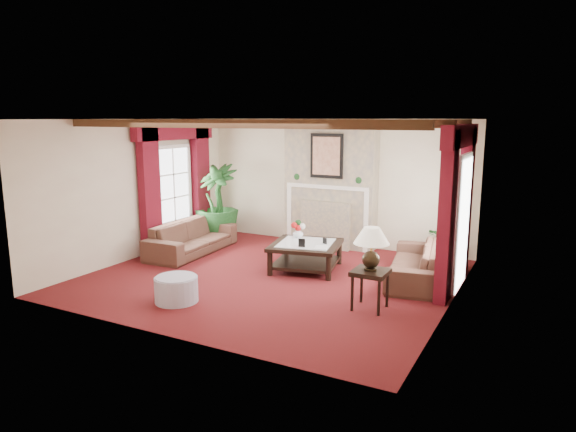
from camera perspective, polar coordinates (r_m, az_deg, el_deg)
The scene contains 23 objects.
floor at distance 8.98m, azimuth -1.83°, elevation -6.80°, with size 6.00×6.00×0.00m, color #400B0F.
ceiling at distance 8.56m, azimuth -1.94°, elevation 10.69°, with size 6.00×6.00×0.00m, color white.
back_wall at distance 11.12m, azimuth 5.14°, elevation 3.72°, with size 6.00×0.02×2.70m, color beige.
left_wall at distance 10.46m, azimuth -16.35°, elevation 2.88°, with size 0.02×5.50×2.70m, color beige.
right_wall at distance 7.67m, azimuth 18.02°, elevation -0.00°, with size 0.02×5.50×2.70m, color beige.
ceiling_beams at distance 8.56m, azimuth -1.94°, elevation 10.29°, with size 6.00×3.00×0.12m, color #371D11, non-canonical shape.
fireplace at distance 10.85m, azimuth 4.85°, elevation 10.70°, with size 2.00×0.52×2.70m, color tan, non-canonical shape.
french_door_left at distance 11.11m, azimuth -12.85°, elevation 7.53°, with size 0.10×1.10×2.16m, color white, non-canonical shape.
french_door_right at distance 8.55m, azimuth 19.30°, elevation 6.27°, with size 0.10×1.10×2.16m, color white, non-canonical shape.
curtains_left at distance 11.02m, azimuth -12.50°, elevation 9.71°, with size 0.20×2.40×2.55m, color #550B17, non-canonical shape.
curtains_right at distance 8.55m, azimuth 18.74°, elevation 9.13°, with size 0.20×2.40×2.55m, color #550B17, non-canonical shape.
sofa_left at distance 10.64m, azimuth -10.65°, elevation -1.79°, with size 0.76×2.23×0.86m, color #320D1A.
sofa_right at distance 8.99m, azimuth 14.03°, elevation -4.37°, with size 0.96×2.18×0.82m, color #320D1A.
potted_palm at distance 11.64m, azimuth -7.87°, elevation -0.36°, with size 1.08×1.78×0.96m, color black.
small_plant at distance 9.88m, azimuth 17.63°, elevation -3.61°, with size 1.09×1.13×0.68m, color black.
coffee_table at distance 9.36m, azimuth 2.00°, elevation -4.50°, with size 1.20×1.20×0.49m, color black, non-canonical shape.
side_table at distance 7.56m, azimuth 9.09°, elevation -8.06°, with size 0.49×0.49×0.58m, color black, non-canonical shape.
ottoman at distance 7.96m, azimuth -12.30°, elevation -7.98°, with size 0.65×0.65×0.38m, color gray.
table_lamp at distance 7.38m, azimuth 9.23°, elevation -3.56°, with size 0.51×0.51×0.65m, color black, non-canonical shape.
flower_vase at distance 9.67m, azimuth 1.12°, elevation -1.91°, with size 0.26×0.26×0.20m, color silver.
book at distance 8.92m, azimuth 3.01°, elevation -2.67°, with size 0.22×0.08×0.30m, color black.
photo_frame_a at distance 8.98m, azimuth 1.54°, elevation -3.03°, with size 0.12×0.02×0.16m, color black, non-canonical shape.
photo_frame_b at distance 9.22m, azimuth 4.11°, elevation -2.81°, with size 0.09×0.02×0.12m, color black, non-canonical shape.
Camera 1 is at (4.23, -7.44, 2.73)m, focal length 32.00 mm.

